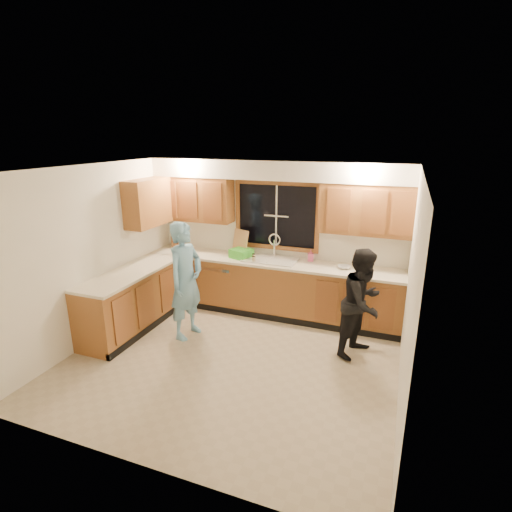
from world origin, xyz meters
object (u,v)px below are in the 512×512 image
Objects in this scene: knife_block at (175,242)px; bowl at (344,267)px; sink at (270,264)px; dish_crate at (241,253)px; man at (186,281)px; dishwasher at (223,283)px; stove at (107,315)px; soap_bottle at (311,255)px; woman at (363,303)px.

bowl is at bearing -44.33° from knife_block.
dish_crate is at bearing -176.52° from sink.
man reaches higher than knife_block.
dish_crate reaches higher than dishwasher.
dish_crate is 1.68m from bowl.
bowl is (1.18, -0.00, 0.08)m from sink.
dish_crate reaches higher than stove.
stove is 0.52× the size of man.
bowl reaches higher than stove.
man reaches higher than dish_crate.
man is 2.04m from soap_bottle.
sink is at bearing 3.48° from dish_crate.
woman is at bearing -27.17° from sink.
woman is at bearing -20.51° from dish_crate.
sink is at bearing 0.99° from dishwasher.
man reaches higher than dishwasher.
dishwasher is at bearing -179.70° from bowl.
stove is at bearing 135.01° from man.
bowl is (3.03, -0.10, -0.08)m from knife_block.
bowl reaches higher than dishwasher.
stove is at bearing -117.69° from dishwasher.
soap_bottle is 0.61m from bowl.
man is (-0.04, -1.16, 0.45)m from dishwasher.
sink is at bearing -27.71° from man.
soap_bottle is at bearing 17.55° from sink.
soap_bottle is at bearing 11.40° from dish_crate.
dishwasher is 2.10m from bowl.
sink reaches higher than bowl.
sink is 0.96m from dishwasher.
stove is at bearing -134.61° from sink.
woman reaches higher than soap_bottle.
stove is (-1.80, -1.82, -0.41)m from sink.
stove is 3.53m from woman.
bowl is (-0.38, 0.80, 0.20)m from woman.
dish_crate is (0.39, 1.14, 0.13)m from man.
soap_bottle reaches higher than stove.
soap_bottle is (1.46, 0.21, 0.61)m from dishwasher.
dish_crate is (1.35, -0.13, -0.03)m from knife_block.
man is (-0.89, -1.17, -0.00)m from sink.
dish_crate is (0.35, -0.02, 0.58)m from dishwasher.
woman is 7.30× the size of knife_block.
stove is 4.72× the size of bowl.
woman is at bearing 16.90° from stove.
bowl is (2.03, 0.01, 0.53)m from dishwasher.
stove is at bearing -125.92° from dish_crate.
sink is 1.47m from man.
soap_bottle is (1.51, 1.37, 0.15)m from man.
stove is 2.01m from knife_block.
sink is at bearing 179.81° from bowl.
man is 1.22m from dish_crate.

